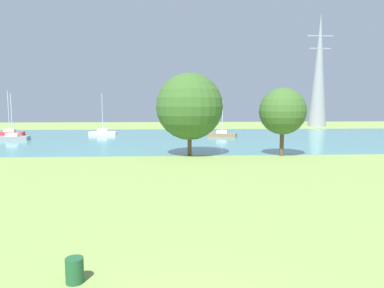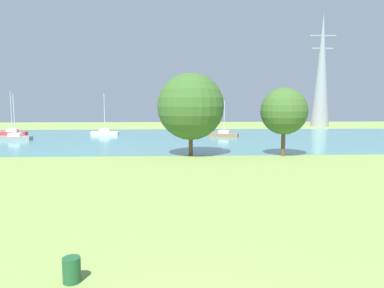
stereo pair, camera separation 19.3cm
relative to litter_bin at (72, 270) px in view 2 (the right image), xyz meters
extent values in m
plane|color=#7F994C|center=(3.55, 19.19, -0.40)|extent=(160.00, 160.00, 0.00)
cylinder|color=#1E512D|center=(0.00, 0.00, 0.00)|extent=(0.56, 0.56, 0.80)
cube|color=teal|center=(3.55, 47.19, -0.39)|extent=(140.00, 40.00, 0.02)
cube|color=brown|center=(11.67, 49.17, -0.08)|extent=(5.03, 3.01, 0.60)
cube|color=white|center=(11.67, 49.17, 0.47)|extent=(2.06, 1.64, 0.50)
cylinder|color=silver|center=(11.67, 49.17, 2.96)|extent=(0.10, 0.10, 5.49)
cube|color=red|center=(-25.62, 54.14, -0.08)|extent=(4.87, 1.75, 0.60)
cube|color=white|center=(-25.62, 54.14, 0.47)|extent=(1.86, 1.19, 0.50)
cylinder|color=silver|center=(-25.62, 54.14, 3.85)|extent=(0.10, 0.10, 7.25)
cube|color=gray|center=(-21.29, 45.30, -0.08)|extent=(4.84, 1.63, 0.60)
cube|color=white|center=(-21.29, 45.30, 0.47)|extent=(1.83, 1.15, 0.50)
cylinder|color=silver|center=(-21.29, 45.30, 3.46)|extent=(0.10, 0.10, 6.48)
cube|color=white|center=(-9.23, 53.90, -0.08)|extent=(4.89, 1.83, 0.60)
cube|color=white|center=(-9.23, 53.90, 0.47)|extent=(1.87, 1.22, 0.50)
cylinder|color=silver|center=(-9.23, 53.90, 3.61)|extent=(0.10, 0.10, 6.78)
cylinder|color=brown|center=(5.01, 27.45, 0.99)|extent=(0.44, 0.44, 2.78)
sphere|color=#365F27|center=(5.01, 27.45, 4.89)|extent=(7.17, 7.17, 7.17)
cylinder|color=brown|center=(14.90, 26.69, 1.13)|extent=(0.44, 0.44, 3.06)
sphere|color=#396128|center=(14.90, 26.69, 4.40)|extent=(4.99, 4.99, 4.99)
cone|color=gray|center=(39.20, 75.99, 13.30)|extent=(4.40, 4.40, 27.40)
cube|color=gray|center=(39.20, 75.99, 21.52)|extent=(6.40, 0.30, 0.30)
cube|color=gray|center=(39.20, 75.99, 18.52)|extent=(5.20, 0.30, 0.30)
camera|label=1|loc=(3.05, -10.86, 5.19)|focal=33.46mm
camera|label=2|loc=(3.25, -10.87, 5.19)|focal=33.46mm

